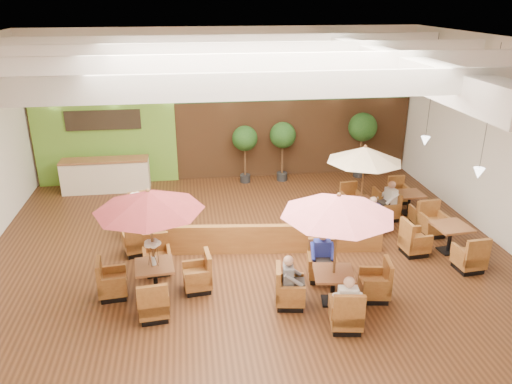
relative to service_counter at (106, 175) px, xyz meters
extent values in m
plane|color=#381E0F|center=(4.40, -5.10, -0.58)|extent=(14.00, 14.00, 0.00)
cube|color=silver|center=(4.40, 0.90, 2.17)|extent=(14.00, 0.04, 5.50)
cube|color=silver|center=(4.40, -11.10, 2.17)|extent=(14.00, 0.04, 5.50)
cube|color=silver|center=(11.40, -5.10, 2.17)|extent=(0.04, 12.00, 5.50)
cube|color=white|center=(4.40, -5.10, 4.92)|extent=(14.00, 12.00, 0.04)
cube|color=brown|center=(4.40, 0.84, 1.02)|extent=(13.90, 0.10, 3.20)
cube|color=#1E3819|center=(4.40, 0.83, 2.47)|extent=(13.90, 0.12, 0.35)
cube|color=#5F942B|center=(0.00, 0.78, 1.02)|extent=(5.00, 0.08, 3.20)
cube|color=black|center=(0.00, 0.70, 1.82)|extent=(2.60, 0.08, 0.70)
cube|color=white|center=(7.90, -5.10, 4.37)|extent=(0.60, 11.00, 0.60)
cube|color=white|center=(4.40, -9.10, 4.57)|extent=(13.60, 0.12, 0.45)
cube|color=white|center=(4.40, -6.40, 4.57)|extent=(13.60, 0.12, 0.45)
cube|color=white|center=(4.40, -3.80, 4.57)|extent=(13.60, 0.12, 0.45)
cube|color=white|center=(4.40, -1.10, 4.57)|extent=(13.60, 0.12, 0.45)
cylinder|color=black|center=(10.20, -6.10, 3.32)|extent=(0.01, 0.01, 3.20)
cone|color=white|center=(10.20, -6.10, 1.72)|extent=(0.28, 0.28, 0.28)
cylinder|color=black|center=(10.20, -3.10, 3.32)|extent=(0.01, 0.01, 3.20)
cone|color=white|center=(10.20, -3.10, 1.72)|extent=(0.28, 0.28, 0.28)
sphere|color=#FFEAC6|center=(-1.60, 0.60, 2.47)|extent=(0.14, 0.14, 0.14)
sphere|color=#FFEAC6|center=(0.40, 0.60, 2.47)|extent=(0.14, 0.14, 0.14)
sphere|color=#FFEAC6|center=(2.40, 0.60, 2.47)|extent=(0.14, 0.14, 0.14)
sphere|color=#FFEAC6|center=(4.40, 0.60, 2.47)|extent=(0.14, 0.14, 0.14)
sphere|color=#FFEAC6|center=(6.40, 0.60, 2.47)|extent=(0.14, 0.14, 0.14)
sphere|color=#FFEAC6|center=(8.40, 0.60, 2.47)|extent=(0.14, 0.14, 0.14)
sphere|color=#FFEAC6|center=(10.40, 0.60, 2.47)|extent=(0.14, 0.14, 0.14)
cube|color=beige|center=(0.00, 0.00, -0.03)|extent=(3.00, 0.70, 1.10)
cube|color=brown|center=(0.00, 0.00, 0.57)|extent=(3.00, 0.75, 0.06)
cube|color=brown|center=(5.12, -5.32, -0.18)|extent=(5.79, 0.81, 0.80)
cube|color=brown|center=(2.02, -6.91, 0.15)|extent=(0.95, 0.95, 0.06)
cylinder|color=black|center=(2.02, -6.91, -0.21)|extent=(0.10, 0.10, 0.67)
cube|color=black|center=(2.02, -6.91, -0.56)|extent=(0.50, 0.50, 0.04)
cube|color=brown|center=(2.02, -7.87, -0.28)|extent=(0.69, 0.69, 0.33)
cube|color=brown|center=(1.99, -8.14, 0.03)|extent=(0.64, 0.16, 0.71)
cube|color=brown|center=(1.72, -7.90, -0.07)|extent=(0.14, 0.56, 0.28)
cube|color=brown|center=(2.31, -7.84, -0.07)|extent=(0.14, 0.56, 0.28)
cube|color=black|center=(2.02, -7.87, -0.51)|extent=(0.61, 0.61, 0.14)
cube|color=brown|center=(2.02, -5.94, -0.28)|extent=(0.69, 0.69, 0.33)
cube|color=brown|center=(2.04, -5.68, 0.03)|extent=(0.64, 0.16, 0.71)
cube|color=brown|center=(2.31, -5.91, -0.07)|extent=(0.14, 0.56, 0.28)
cube|color=brown|center=(1.72, -5.97, -0.07)|extent=(0.14, 0.56, 0.28)
cube|color=black|center=(2.02, -5.94, -0.51)|extent=(0.61, 0.61, 0.14)
cube|color=brown|center=(1.05, -6.91, -0.28)|extent=(0.69, 0.69, 0.33)
cube|color=brown|center=(1.31, -6.93, 0.03)|extent=(0.16, 0.64, 0.71)
cube|color=brown|center=(1.02, -6.61, -0.07)|extent=(0.56, 0.14, 0.28)
cube|color=brown|center=(1.08, -7.20, -0.07)|extent=(0.56, 0.14, 0.28)
cube|color=black|center=(1.05, -6.91, -0.51)|extent=(0.61, 0.61, 0.14)
cube|color=brown|center=(2.98, -6.91, -0.28)|extent=(0.69, 0.69, 0.33)
cube|color=brown|center=(2.72, -6.88, 0.03)|extent=(0.16, 0.64, 0.71)
cube|color=brown|center=(3.01, -7.20, -0.07)|extent=(0.56, 0.14, 0.28)
cube|color=brown|center=(2.95, -6.61, -0.07)|extent=(0.56, 0.14, 0.28)
cube|color=black|center=(2.98, -6.91, -0.51)|extent=(0.61, 0.61, 0.14)
cylinder|color=brown|center=(2.02, -6.91, 0.69)|extent=(0.06, 0.06, 2.54)
cone|color=maroon|center=(2.02, -6.91, 1.78)|extent=(2.44, 2.44, 0.45)
sphere|color=brown|center=(2.02, -6.91, 2.01)|extent=(0.10, 0.10, 0.10)
cylinder|color=silver|center=(2.02, -6.91, 0.29)|extent=(0.10, 0.10, 0.22)
cube|color=brown|center=(5.99, -7.83, 0.16)|extent=(1.01, 1.01, 0.06)
cylinder|color=black|center=(5.99, -7.83, -0.20)|extent=(0.10, 0.10, 0.68)
cube|color=black|center=(5.99, -7.83, -0.56)|extent=(0.53, 0.53, 0.04)
cube|color=brown|center=(5.99, -8.81, -0.27)|extent=(0.74, 0.74, 0.33)
cube|color=brown|center=(6.04, -9.07, 0.04)|extent=(0.65, 0.20, 0.72)
cube|color=brown|center=(5.70, -8.76, -0.07)|extent=(0.17, 0.57, 0.29)
cube|color=brown|center=(6.29, -8.86, -0.07)|extent=(0.17, 0.57, 0.29)
cube|color=black|center=(5.99, -8.81, -0.51)|extent=(0.65, 0.65, 0.14)
cube|color=brown|center=(5.99, -6.84, -0.27)|extent=(0.74, 0.74, 0.33)
cube|color=brown|center=(5.95, -6.58, 0.04)|extent=(0.65, 0.20, 0.72)
cube|color=brown|center=(6.29, -6.89, -0.07)|extent=(0.17, 0.57, 0.29)
cube|color=brown|center=(5.70, -6.80, -0.07)|extent=(0.17, 0.57, 0.29)
cube|color=black|center=(5.99, -6.84, -0.51)|extent=(0.65, 0.65, 0.14)
cube|color=brown|center=(5.01, -7.83, -0.27)|extent=(0.74, 0.74, 0.33)
cube|color=brown|center=(5.28, -7.78, 0.04)|extent=(0.20, 0.65, 0.72)
cube|color=brown|center=(5.06, -7.53, -0.07)|extent=(0.57, 0.17, 0.29)
cube|color=brown|center=(4.96, -8.12, -0.07)|extent=(0.57, 0.17, 0.29)
cube|color=black|center=(5.01, -7.83, -0.51)|extent=(0.65, 0.65, 0.14)
cube|color=brown|center=(6.98, -7.83, -0.27)|extent=(0.74, 0.74, 0.33)
cube|color=brown|center=(6.71, -7.87, 0.04)|extent=(0.20, 0.65, 0.72)
cube|color=brown|center=(6.93, -8.12, -0.07)|extent=(0.57, 0.17, 0.29)
cube|color=brown|center=(7.02, -7.53, -0.07)|extent=(0.57, 0.17, 0.29)
cube|color=black|center=(6.98, -7.83, -0.51)|extent=(0.65, 0.65, 0.14)
cylinder|color=brown|center=(5.99, -7.83, 0.71)|extent=(0.06, 0.06, 2.59)
cone|color=#D86873|center=(5.99, -7.83, 1.82)|extent=(2.48, 2.48, 0.45)
sphere|color=brown|center=(5.99, -7.83, 2.05)|extent=(0.10, 0.10, 0.10)
cube|color=brown|center=(8.04, -3.75, 0.10)|extent=(0.88, 0.88, 0.06)
cylinder|color=black|center=(8.04, -3.75, -0.23)|extent=(0.09, 0.09, 0.62)
cube|color=black|center=(8.04, -3.75, -0.56)|extent=(0.47, 0.47, 0.04)
cube|color=brown|center=(8.04, -4.64, -0.30)|extent=(0.64, 0.64, 0.30)
cube|color=brown|center=(8.02, -4.89, -0.02)|extent=(0.59, 0.16, 0.66)
cube|color=brown|center=(7.77, -4.67, -0.11)|extent=(0.13, 0.52, 0.26)
cube|color=brown|center=(8.31, -4.61, -0.11)|extent=(0.13, 0.52, 0.26)
cube|color=black|center=(8.04, -4.64, -0.52)|extent=(0.57, 0.57, 0.13)
cube|color=brown|center=(8.04, -2.85, -0.30)|extent=(0.64, 0.64, 0.30)
cube|color=brown|center=(8.07, -2.61, -0.02)|extent=(0.59, 0.16, 0.66)
cube|color=brown|center=(8.31, -2.82, -0.11)|extent=(0.13, 0.52, 0.26)
cube|color=brown|center=(7.77, -2.88, -0.11)|extent=(0.13, 0.52, 0.26)
cube|color=black|center=(8.04, -2.85, -0.52)|extent=(0.57, 0.57, 0.13)
cube|color=brown|center=(7.15, -3.75, -0.30)|extent=(0.64, 0.64, 0.30)
cube|color=brown|center=(7.39, -3.77, -0.02)|extent=(0.16, 0.59, 0.66)
cube|color=brown|center=(7.12, -3.48, -0.11)|extent=(0.52, 0.13, 0.26)
cube|color=brown|center=(7.18, -4.02, -0.11)|extent=(0.52, 0.13, 0.26)
cube|color=black|center=(7.15, -3.75, -0.52)|extent=(0.57, 0.57, 0.13)
cube|color=brown|center=(8.94, -3.75, -0.30)|extent=(0.64, 0.64, 0.30)
cube|color=brown|center=(8.69, -3.72, -0.02)|extent=(0.16, 0.59, 0.66)
cube|color=brown|center=(8.97, -4.02, -0.11)|extent=(0.52, 0.13, 0.26)
cube|color=brown|center=(8.91, -3.48, -0.11)|extent=(0.52, 0.13, 0.26)
cube|color=black|center=(8.94, -3.75, -0.52)|extent=(0.57, 0.57, 0.13)
cylinder|color=brown|center=(8.04, -3.75, 0.59)|extent=(0.06, 0.06, 2.35)
cone|color=beige|center=(8.04, -3.75, 1.59)|extent=(2.26, 2.26, 0.45)
sphere|color=brown|center=(8.04, -3.75, 1.82)|extent=(0.10, 0.10, 0.10)
cube|color=brown|center=(1.41, -3.91, 0.14)|extent=(1.06, 1.06, 0.06)
cylinder|color=black|center=(1.41, -3.91, -0.21)|extent=(0.10, 0.10, 0.66)
cube|color=black|center=(1.41, -3.91, -0.56)|extent=(0.56, 0.56, 0.04)
cube|color=brown|center=(1.41, -4.87, -0.28)|extent=(0.77, 0.77, 0.32)
cube|color=brown|center=(1.34, -5.12, 0.02)|extent=(0.63, 0.27, 0.71)
cube|color=brown|center=(1.13, -4.95, -0.08)|extent=(0.23, 0.55, 0.28)
cube|color=brown|center=(1.69, -4.78, -0.08)|extent=(0.23, 0.55, 0.28)
cube|color=black|center=(1.41, -4.87, -0.51)|extent=(0.69, 0.69, 0.14)
cube|color=brown|center=(1.41, -2.95, -0.28)|extent=(0.77, 0.77, 0.32)
cube|color=brown|center=(1.49, -2.70, 0.02)|extent=(0.63, 0.27, 0.71)
cube|color=brown|center=(1.69, -2.87, -0.08)|extent=(0.23, 0.55, 0.28)
cube|color=brown|center=(1.13, -3.03, -0.08)|extent=(0.23, 0.55, 0.28)
cube|color=black|center=(1.41, -2.95, -0.51)|extent=(0.69, 0.69, 0.14)
cylinder|color=silver|center=(1.41, -3.91, 0.28)|extent=(0.10, 0.10, 0.22)
cube|color=brown|center=(9.80, -5.94, 0.17)|extent=(0.96, 0.96, 0.06)
cylinder|color=black|center=(9.80, -5.94, -0.20)|extent=(0.10, 0.10, 0.69)
cube|color=black|center=(9.80, -5.94, -0.56)|extent=(0.51, 0.51, 0.04)
cube|color=brown|center=(9.80, -6.93, -0.27)|extent=(0.70, 0.70, 0.33)
cube|color=brown|center=(9.78, -7.20, 0.04)|extent=(0.65, 0.16, 0.73)
cube|color=brown|center=(9.50, -6.96, -0.06)|extent=(0.13, 0.58, 0.29)
cube|color=brown|center=(10.10, -6.91, -0.06)|extent=(0.13, 0.58, 0.29)
cube|color=black|center=(9.80, -6.93, -0.51)|extent=(0.62, 0.62, 0.15)
cube|color=brown|center=(9.80, -4.95, -0.27)|extent=(0.70, 0.70, 0.33)
cube|color=brown|center=(9.82, -4.68, 0.04)|extent=(0.65, 0.16, 0.73)
cube|color=brown|center=(10.10, -4.92, -0.06)|extent=(0.13, 0.58, 0.29)
cube|color=brown|center=(9.50, -4.97, -0.06)|extent=(0.13, 0.58, 0.29)
cube|color=black|center=(9.80, -4.95, -0.51)|extent=(0.62, 0.62, 0.15)
cube|color=brown|center=(8.81, -5.94, -0.27)|extent=(0.70, 0.70, 0.33)
cube|color=brown|center=(9.08, -5.96, 0.04)|extent=(0.16, 0.65, 0.73)
cube|color=brown|center=(8.78, -5.64, -0.06)|extent=(0.58, 0.13, 0.29)
cube|color=brown|center=(8.83, -6.24, -0.06)|extent=(0.58, 0.13, 0.29)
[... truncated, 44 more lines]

